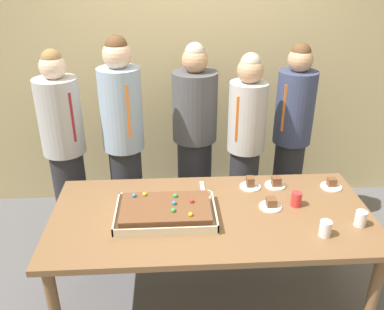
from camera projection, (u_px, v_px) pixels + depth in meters
name	position (u px, v px, depth m)	size (l,w,h in m)	color
ground_plane	(209.00, 303.00, 2.97)	(12.00, 12.00, 0.00)	#5B5B60
interior_back_panel	(195.00, 50.00, 3.75)	(8.00, 0.12, 3.00)	#CCB784
party_table	(211.00, 224.00, 2.67)	(2.07, 0.97, 0.78)	brown
sheet_cake	(166.00, 211.00, 2.58)	(0.63, 0.42, 0.11)	beige
plated_slice_near_left	(250.00, 184.00, 2.92)	(0.15, 0.15, 0.08)	white
plated_slice_near_right	(276.00, 183.00, 2.93)	(0.15, 0.15, 0.08)	white
plated_slice_far_left	(271.00, 204.00, 2.69)	(0.15, 0.15, 0.06)	white
plated_slice_far_right	(331.00, 185.00, 2.92)	(0.15, 0.15, 0.07)	white
drink_cup_nearest	(296.00, 199.00, 2.69)	(0.07, 0.07, 0.10)	red
drink_cup_middle	(361.00, 218.00, 2.49)	(0.07, 0.07, 0.10)	white
drink_cup_far_end	(325.00, 229.00, 2.40)	(0.07, 0.07, 0.10)	white
cake_server_utensil	(203.00, 189.00, 2.90)	(0.03, 0.20, 0.01)	silver
person_serving_front	(124.00, 143.00, 3.25)	(0.32, 0.32, 1.78)	#28282D
person_green_shirt_behind	(195.00, 138.00, 3.54)	(0.38, 0.38, 1.67)	#28282D
person_striped_tie_right	(291.00, 137.00, 3.50)	(0.32, 0.32, 1.68)	#28282D
person_far_right_suit	(245.00, 148.00, 3.32)	(0.30, 0.30, 1.64)	#28282D
person_left_edge_reaching	(65.00, 151.00, 3.25)	(0.33, 0.33, 1.68)	#28282D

